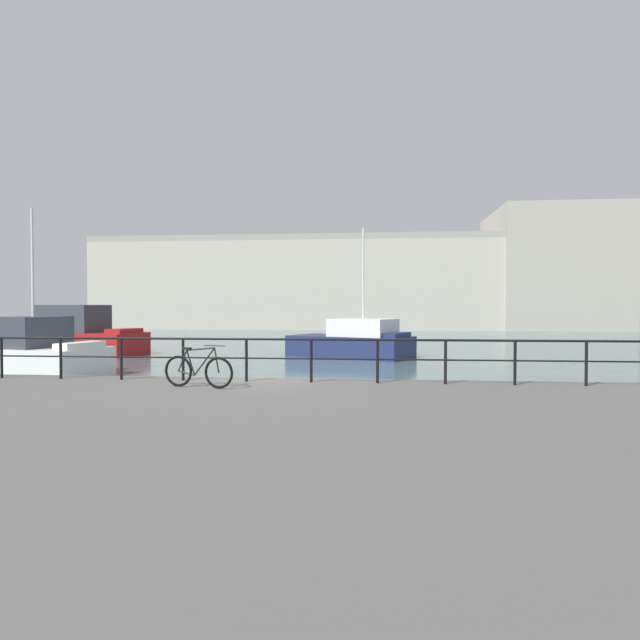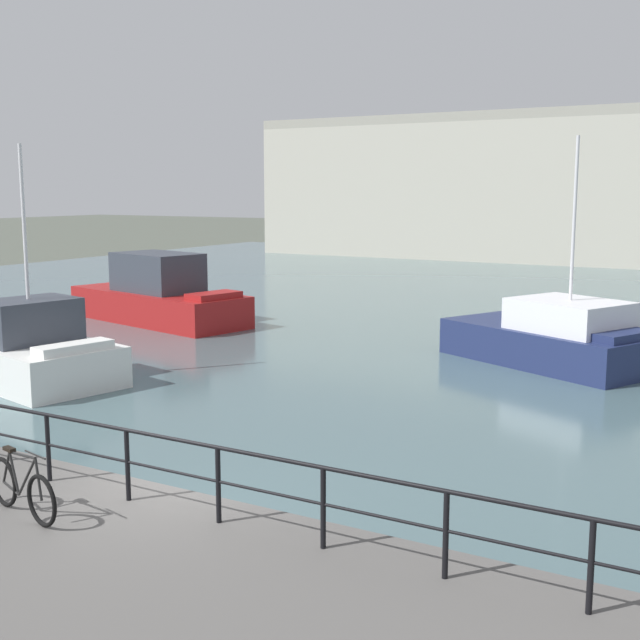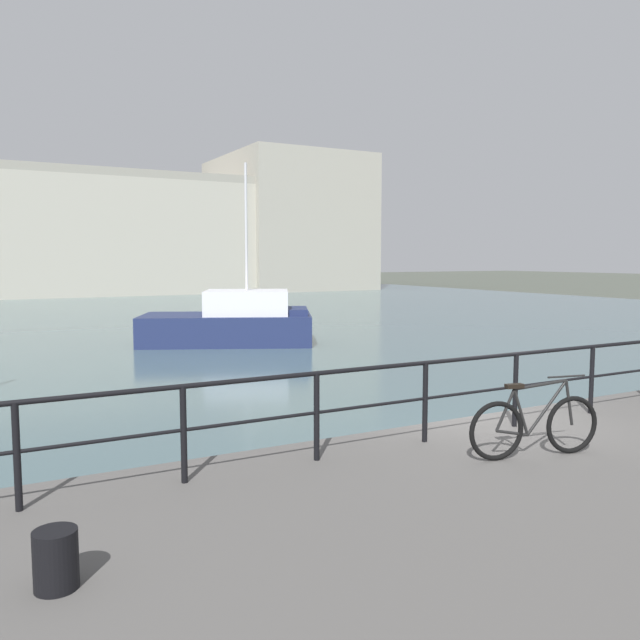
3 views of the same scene
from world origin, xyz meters
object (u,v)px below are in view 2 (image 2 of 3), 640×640
object	(u,v)px
moored_red_daysailer	(554,338)
moored_small_launch	(159,297)
moored_cabin_cruiser	(30,352)
parked_bicycle	(22,489)

from	to	relation	value
moored_red_daysailer	moored_small_launch	bearing A→B (deg)	-156.15
moored_cabin_cruiser	moored_small_launch	distance (m)	10.51
moored_cabin_cruiser	moored_small_launch	size ratio (longest dim) A/B	0.74
moored_cabin_cruiser	parked_bicycle	world-z (taller)	moored_cabin_cruiser
moored_red_daysailer	parked_bicycle	bearing A→B (deg)	-73.97
moored_cabin_cruiser	moored_small_launch	bearing A→B (deg)	123.87
moored_small_launch	moored_red_daysailer	xyz separation A→B (m)	(15.90, -0.37, -0.20)
moored_small_launch	moored_cabin_cruiser	bearing A→B (deg)	-55.86
moored_small_launch	parked_bicycle	xyz separation A→B (m)	(13.07, -17.95, 0.21)
moored_red_daysailer	moored_cabin_cruiser	bearing A→B (deg)	-116.92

